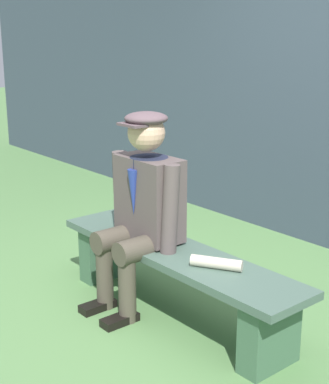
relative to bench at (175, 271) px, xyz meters
name	(u,v)px	position (x,y,z in m)	size (l,w,h in m)	color
ground_plane	(175,315)	(0.00, 0.00, -0.30)	(30.00, 30.00, 0.00)	#568149
bench	(175,271)	(0.00, 0.00, 0.00)	(1.88, 0.42, 0.44)	#465F52
seated_man	(142,203)	(0.25, 0.06, 0.40)	(0.61, 0.58, 1.27)	#554948
rolled_magazine	(216,263)	(-0.37, 0.01, 0.17)	(0.07, 0.07, 0.30)	beige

